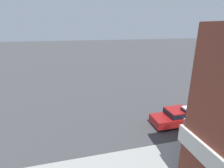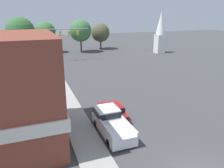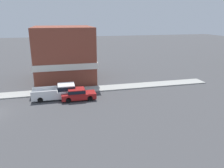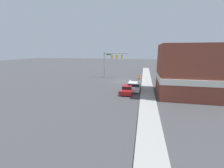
{
  "view_description": "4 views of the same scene",
  "coord_description": "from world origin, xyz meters",
  "views": [
    {
      "loc": [
        -14.06,
        18.88,
        8.33
      ],
      "look_at": [
        1.28,
        14.97,
        3.1
      ],
      "focal_mm": 28.0,
      "sensor_mm": 36.0,
      "label": 1
    },
    {
      "loc": [
        -9.25,
        -8.35,
        9.91
      ],
      "look_at": [
        -1.35,
        12.23,
        2.75
      ],
      "focal_mm": 35.0,
      "sensor_mm": 36.0,
      "label": 2
    },
    {
      "loc": [
        23.68,
        7.99,
        9.79
      ],
      "look_at": [
        0.3,
        13.75,
        2.49
      ],
      "focal_mm": 35.0,
      "sensor_mm": 36.0,
      "label": 3
    },
    {
      "loc": [
        -4.89,
        35.66,
        7.53
      ],
      "look_at": [
        -0.71,
        16.14,
        3.02
      ],
      "focal_mm": 24.0,
      "sensor_mm": 36.0,
      "label": 4
    }
  ],
  "objects": [
    {
      "name": "far_signal_assembly",
      "position": [
        -2.39,
        39.14,
        5.41
      ],
      "size": [
        8.81,
        0.49,
        7.27
      ],
      "color": "gray",
      "rests_on": "ground"
    },
    {
      "name": "backdrop_tree_right_mid",
      "position": [
        10.46,
        52.12,
        4.63
      ],
      "size": [
        5.17,
        5.17,
        7.22
      ],
      "color": "#4C3823",
      "rests_on": "ground"
    },
    {
      "name": "car_lead",
      "position": [
        -2.15,
        9.97,
        0.75
      ],
      "size": [
        1.77,
        4.2,
        1.44
      ],
      "color": "black",
      "rests_on": "ground"
    },
    {
      "name": "pickup_truck_parked",
      "position": [
        -3.24,
        7.64,
        0.88
      ],
      "size": [
        2.12,
        5.45,
        1.78
      ],
      "color": "black",
      "rests_on": "ground"
    },
    {
      "name": "backdrop_tree_left_mid",
      "position": [
        -4.75,
        51.11,
        5.37
      ],
      "size": [
        5.19,
        5.19,
        7.98
      ],
      "color": "#4C3823",
      "rests_on": "ground"
    },
    {
      "name": "backdrop_tree_center",
      "position": [
        3.96,
        48.93,
        5.59
      ],
      "size": [
        5.66,
        5.66,
        8.43
      ],
      "color": "#4C3823",
      "rests_on": "ground"
    },
    {
      "name": "church_steeple",
      "position": [
        22.85,
        40.68,
        5.43
      ],
      "size": [
        2.43,
        2.43,
        10.37
      ],
      "color": "white",
      "rests_on": "ground"
    },
    {
      "name": "backdrop_tree_left_far",
      "position": [
        -10.62,
        51.36,
        5.62
      ],
      "size": [
        6.98,
        6.98,
        9.11
      ],
      "color": "#4C3823",
      "rests_on": "ground"
    }
  ]
}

